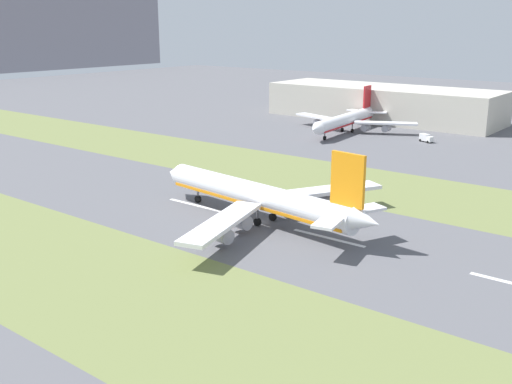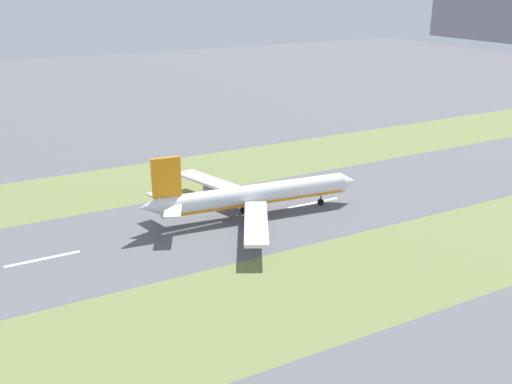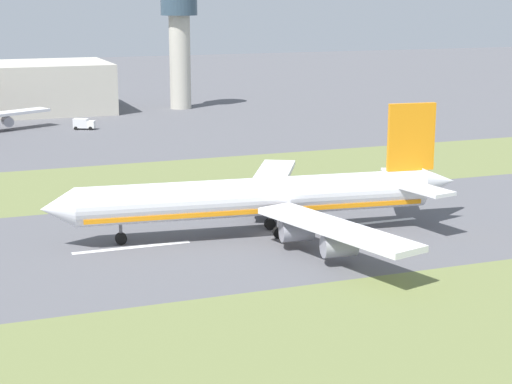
# 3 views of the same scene
# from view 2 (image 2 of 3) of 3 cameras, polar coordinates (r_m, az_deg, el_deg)

# --- Properties ---
(ground_plane) EXTENTS (800.00, 800.00, 0.00)m
(ground_plane) POSITION_cam_2_polar(r_m,az_deg,el_deg) (173.43, -0.55, -2.29)
(ground_plane) COLOR #56565B
(grass_median_west) EXTENTS (40.00, 600.00, 0.01)m
(grass_median_west) POSITION_cam_2_polar(r_m,az_deg,el_deg) (211.73, -6.36, 1.73)
(grass_median_west) COLOR olive
(grass_median_west) RESTS_ON ground
(grass_median_east) EXTENTS (40.00, 600.00, 0.01)m
(grass_median_east) POSITION_cam_2_polar(r_m,az_deg,el_deg) (139.20, 8.41, -8.37)
(grass_median_east) COLOR olive
(grass_median_east) RESTS_ON ground
(centreline_dash_near) EXTENTS (1.20, 18.00, 0.01)m
(centreline_dash_near) POSITION_cam_2_polar(r_m,az_deg,el_deg) (156.77, -19.65, -6.03)
(centreline_dash_near) COLOR silver
(centreline_dash_near) RESTS_ON ground
(centreline_dash_mid) EXTENTS (1.20, 18.00, 0.01)m
(centreline_dash_mid) POSITION_cam_2_polar(r_m,az_deg,el_deg) (166.27, -6.03, -3.41)
(centreline_dash_mid) COLOR silver
(centreline_dash_mid) RESTS_ON ground
(centreline_dash_far) EXTENTS (1.20, 18.00, 0.01)m
(centreline_dash_far) POSITION_cam_2_polar(r_m,az_deg,el_deg) (184.16, 5.47, -1.04)
(centreline_dash_far) COLOR silver
(centreline_dash_far) RESTS_ON ground
(airplane_main_jet) EXTENTS (63.72, 67.19, 20.20)m
(airplane_main_jet) POSITION_cam_2_polar(r_m,az_deg,el_deg) (171.56, -0.59, -0.39)
(airplane_main_jet) COLOR white
(airplane_main_jet) RESTS_ON ground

